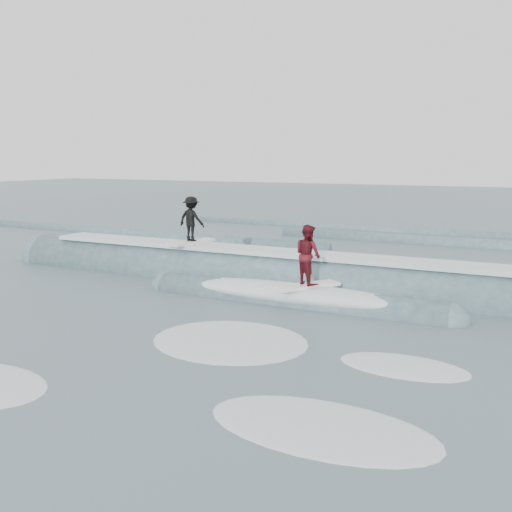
% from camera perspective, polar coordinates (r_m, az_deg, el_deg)
% --- Properties ---
extents(ground, '(160.00, 160.00, 0.00)m').
position_cam_1_polar(ground, '(14.42, -9.47, -7.53)').
color(ground, '#41565F').
rests_on(ground, ground).
extents(breaking_wave, '(22.80, 3.88, 2.20)m').
position_cam_1_polar(breaking_wave, '(19.27, 1.60, -2.85)').
color(breaking_wave, '#3B5863').
rests_on(breaking_wave, ground).
extents(surfer_black, '(1.09, 2.07, 1.72)m').
position_cam_1_polar(surfer_black, '(20.84, -6.47, 3.49)').
color(surfer_black, silver).
rests_on(surfer_black, ground).
extents(surfer_red, '(1.59, 1.96, 1.85)m').
position_cam_1_polar(surfer_red, '(16.53, 5.21, -0.17)').
color(surfer_red, white).
rests_on(surfer_red, ground).
extents(whitewater, '(9.70, 6.73, 0.10)m').
position_cam_1_polar(whitewater, '(11.77, -2.99, -11.44)').
color(whitewater, white).
rests_on(whitewater, ground).
extents(far_swells, '(39.98, 8.65, 0.80)m').
position_cam_1_polar(far_swells, '(30.59, 8.05, 1.70)').
color(far_swells, '#3B5863').
rests_on(far_swells, ground).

